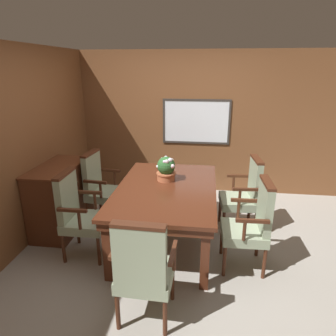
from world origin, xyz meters
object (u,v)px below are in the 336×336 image
at_px(chair_right_near, 252,222).
at_px(potted_plant, 166,169).
at_px(chair_left_near, 78,212).
at_px(sideboard_cabinet, 61,197).
at_px(chair_right_far, 245,192).
at_px(dining_table, 166,194).
at_px(chair_head_near, 144,268).
at_px(chair_left_far, 101,185).

bearing_deg(chair_right_near, potted_plant, -123.32).
relative_size(chair_left_near, chair_right_near, 1.00).
bearing_deg(sideboard_cabinet, chair_right_near, -12.37).
bearing_deg(chair_left_near, potted_plant, -56.39).
bearing_deg(sideboard_cabinet, chair_right_far, 6.45).
distance_m(dining_table, chair_right_near, 1.08).
distance_m(chair_left_near, chair_right_near, 1.99).
xyz_separation_m(dining_table, chair_head_near, (-0.01, -1.32, -0.11)).
height_order(dining_table, chair_head_near, chair_head_near).
relative_size(chair_left_near, chair_head_near, 1.00).
distance_m(dining_table, potted_plant, 0.35).
relative_size(chair_left_near, potted_plant, 3.29).
bearing_deg(chair_right_far, potted_plant, -84.49).
height_order(chair_head_near, sideboard_cabinet, chair_head_near).
relative_size(chair_right_near, sideboard_cabinet, 1.00).
relative_size(dining_table, chair_right_near, 1.79).
relative_size(chair_right_far, potted_plant, 3.29).
distance_m(dining_table, chair_right_far, 1.11).
height_order(chair_right_far, sideboard_cabinet, chair_right_far).
relative_size(chair_left_far, potted_plant, 3.29).
xyz_separation_m(chair_left_near, sideboard_cabinet, (-0.50, 0.56, -0.10)).
bearing_deg(chair_left_far, potted_plant, -95.59).
distance_m(chair_left_near, potted_plant, 1.21).
relative_size(chair_left_far, chair_head_near, 1.00).
relative_size(chair_left_far, chair_left_near, 1.00).
height_order(chair_left_near, chair_right_near, same).
bearing_deg(dining_table, chair_left_far, 156.97).
bearing_deg(sideboard_cabinet, dining_table, -5.86).
bearing_deg(chair_left_far, chair_right_far, -84.55).
bearing_deg(sideboard_cabinet, chair_head_near, -44.93).
xyz_separation_m(chair_left_near, chair_right_near, (1.99, 0.02, 0.00)).
height_order(dining_table, chair_right_near, chair_right_near).
distance_m(dining_table, chair_left_near, 1.08).
relative_size(chair_left_far, chair_right_near, 1.00).
height_order(chair_left_far, chair_left_near, same).
distance_m(chair_head_near, sideboard_cabinet, 2.09).
relative_size(chair_left_far, chair_right_far, 1.00).
relative_size(chair_left_near, sideboard_cabinet, 1.00).
bearing_deg(chair_left_far, dining_table, -107.67).
bearing_deg(chair_head_near, chair_right_far, -118.77).
bearing_deg(chair_head_near, chair_right_near, -135.98).
relative_size(chair_left_near, chair_right_far, 1.00).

